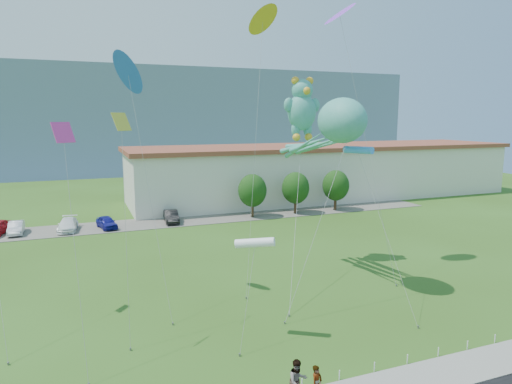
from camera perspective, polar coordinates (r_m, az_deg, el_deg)
ground at (r=24.43m, az=6.50°, el=-21.24°), size 160.00×160.00×0.00m
parking_strip at (r=55.85m, az=-10.47°, el=-3.67°), size 70.00×6.00×0.06m
hill_ridge at (r=138.90m, az=-17.38°, el=8.90°), size 160.00×50.00×25.00m
warehouse at (r=72.63m, az=8.58°, el=2.64°), size 61.00×15.00×8.20m
rope_fence at (r=23.33m, az=8.12°, el=-22.16°), size 26.05×0.05×0.50m
tree_near at (r=56.93m, az=-0.45°, el=0.18°), size 3.60×3.60×5.47m
tree_mid at (r=59.31m, az=4.97°, el=0.51°), size 3.60×3.60×5.47m
tree_far at (r=62.17m, az=9.94°, el=0.81°), size 3.60×3.60×5.47m
pedestrian_left at (r=21.67m, az=7.59°, el=-22.69°), size 0.73×0.65×1.69m
pedestrian_right at (r=21.52m, az=5.22°, el=-22.47°), size 1.00×0.81×1.95m
parked_car_silver at (r=55.37m, az=-27.80°, el=-3.97°), size 1.45×4.07×1.34m
parked_car_white at (r=54.51m, az=-22.47°, el=-3.79°), size 2.34×4.81×1.35m
parked_car_blue at (r=54.18m, az=-18.16°, el=-3.62°), size 2.46×4.22×1.35m
parked_car_black at (r=55.28m, az=-10.55°, el=-3.00°), size 1.90×4.51×1.45m
octopus_kite at (r=32.92m, az=9.73°, el=7.72°), size 7.44×9.89×13.75m
teddy_bear_kite at (r=38.42m, az=5.78°, el=10.50°), size 7.34×10.90×15.69m
small_kite_yellow at (r=26.48m, az=-16.36°, el=5.44°), size 1.29×3.63×12.60m
small_kite_pink at (r=24.54m, az=-22.67°, el=3.79°), size 1.29×4.54×12.09m
small_kite_blue at (r=32.17m, az=-15.59°, el=13.63°), size 2.28×6.79×16.03m
small_kite_white at (r=25.22m, az=-0.16°, el=-6.45°), size 1.79×2.80×6.02m
small_kite_purple at (r=38.94m, az=10.63°, el=20.33°), size 2.52×7.18×21.20m
small_kite_cyan at (r=32.50m, az=12.72°, el=4.98°), size 0.50×7.91×10.61m
small_kite_orange at (r=38.53m, az=0.80°, el=20.01°), size 5.05×7.89×20.80m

